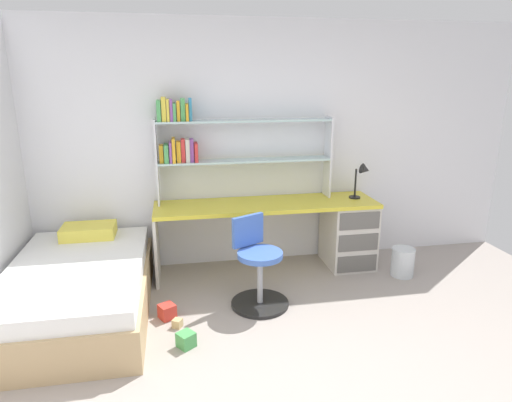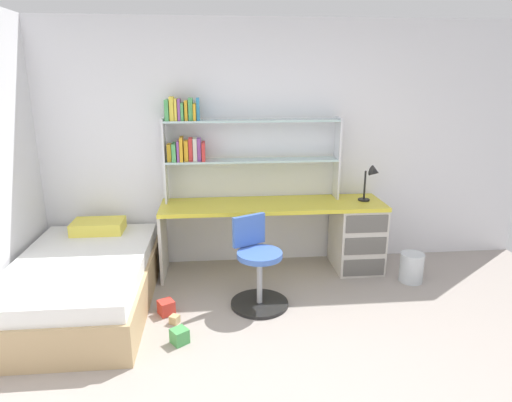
{
  "view_description": "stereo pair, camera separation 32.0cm",
  "coord_description": "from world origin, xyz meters",
  "px_view_note": "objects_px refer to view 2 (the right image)",
  "views": [
    {
      "loc": [
        -0.9,
        -2.14,
        1.99
      ],
      "look_at": [
        -0.24,
        1.43,
        0.97
      ],
      "focal_mm": 31.0,
      "sensor_mm": 36.0,
      "label": 1
    },
    {
      "loc": [
        -0.58,
        -2.19,
        1.99
      ],
      "look_at": [
        -0.24,
        1.43,
        0.97
      ],
      "focal_mm": 31.0,
      "sensor_mm": 36.0,
      "label": 2
    }
  ],
  "objects_px": {
    "toy_block_green_1": "(180,336)",
    "desk_lamp": "(372,177)",
    "desk": "(331,230)",
    "waste_bin": "(412,267)",
    "toy_block_red_0": "(166,307)",
    "bookshelf_hutch": "(221,140)",
    "swivel_chair": "(258,271)",
    "toy_block_natural_3": "(175,319)",
    "bed_platform": "(83,282)"
  },
  "relations": [
    {
      "from": "desk_lamp",
      "to": "toy_block_green_1",
      "type": "height_order",
      "value": "desk_lamp"
    },
    {
      "from": "desk_lamp",
      "to": "waste_bin",
      "type": "relative_size",
      "value": 1.3
    },
    {
      "from": "swivel_chair",
      "to": "toy_block_green_1",
      "type": "relative_size",
      "value": 6.88
    },
    {
      "from": "bed_platform",
      "to": "toy_block_red_0",
      "type": "bearing_deg",
      "value": -14.97
    },
    {
      "from": "bed_platform",
      "to": "swivel_chair",
      "type": "bearing_deg",
      "value": -3.44
    },
    {
      "from": "desk_lamp",
      "to": "toy_block_natural_3",
      "type": "relative_size",
      "value": 5.44
    },
    {
      "from": "desk_lamp",
      "to": "swivel_chair",
      "type": "height_order",
      "value": "desk_lamp"
    },
    {
      "from": "toy_block_red_0",
      "to": "waste_bin",
      "type": "bearing_deg",
      "value": 9.93
    },
    {
      "from": "waste_bin",
      "to": "toy_block_green_1",
      "type": "bearing_deg",
      "value": -158.86
    },
    {
      "from": "swivel_chair",
      "to": "waste_bin",
      "type": "relative_size",
      "value": 2.72
    },
    {
      "from": "toy_block_green_1",
      "to": "bookshelf_hutch",
      "type": "bearing_deg",
      "value": 75.33
    },
    {
      "from": "waste_bin",
      "to": "toy_block_red_0",
      "type": "height_order",
      "value": "waste_bin"
    },
    {
      "from": "toy_block_red_0",
      "to": "bookshelf_hutch",
      "type": "bearing_deg",
      "value": 62.09
    },
    {
      "from": "bookshelf_hutch",
      "to": "swivel_chair",
      "type": "xyz_separation_m",
      "value": [
        0.29,
        -0.88,
        -1.05
      ]
    },
    {
      "from": "waste_bin",
      "to": "toy_block_red_0",
      "type": "relative_size",
      "value": 2.38
    },
    {
      "from": "desk_lamp",
      "to": "toy_block_red_0",
      "type": "xyz_separation_m",
      "value": [
        -2.06,
        -0.79,
        -0.94
      ]
    },
    {
      "from": "waste_bin",
      "to": "toy_block_natural_3",
      "type": "bearing_deg",
      "value": -165.92
    },
    {
      "from": "desk_lamp",
      "to": "toy_block_red_0",
      "type": "relative_size",
      "value": 3.09
    },
    {
      "from": "desk",
      "to": "swivel_chair",
      "type": "height_order",
      "value": "swivel_chair"
    },
    {
      "from": "bed_platform",
      "to": "waste_bin",
      "type": "height_order",
      "value": "bed_platform"
    },
    {
      "from": "bed_platform",
      "to": "toy_block_green_1",
      "type": "distance_m",
      "value": 1.11
    },
    {
      "from": "desk_lamp",
      "to": "bed_platform",
      "type": "xyz_separation_m",
      "value": [
        -2.79,
        -0.59,
        -0.76
      ]
    },
    {
      "from": "toy_block_green_1",
      "to": "desk_lamp",
      "type": "bearing_deg",
      "value": 33.0
    },
    {
      "from": "desk",
      "to": "toy_block_red_0",
      "type": "xyz_separation_m",
      "value": [
        -1.66,
        -0.81,
        -0.37
      ]
    },
    {
      "from": "swivel_chair",
      "to": "bookshelf_hutch",
      "type": "bearing_deg",
      "value": 108.05
    },
    {
      "from": "bed_platform",
      "to": "toy_block_green_1",
      "type": "bearing_deg",
      "value": -36.23
    },
    {
      "from": "toy_block_green_1",
      "to": "bed_platform",
      "type": "bearing_deg",
      "value": 143.77
    },
    {
      "from": "waste_bin",
      "to": "desk",
      "type": "bearing_deg",
      "value": 152.05
    },
    {
      "from": "bookshelf_hutch",
      "to": "desk_lamp",
      "type": "bearing_deg",
      "value": -7.21
    },
    {
      "from": "waste_bin",
      "to": "toy_block_green_1",
      "type": "relative_size",
      "value": 2.53
    },
    {
      "from": "swivel_chair",
      "to": "bed_platform",
      "type": "xyz_separation_m",
      "value": [
        -1.54,
        0.09,
        -0.08
      ]
    },
    {
      "from": "swivel_chair",
      "to": "toy_block_red_0",
      "type": "bearing_deg",
      "value": -172.68
    },
    {
      "from": "toy_block_natural_3",
      "to": "swivel_chair",
      "type": "bearing_deg",
      "value": 20.02
    },
    {
      "from": "desk",
      "to": "toy_block_green_1",
      "type": "bearing_deg",
      "value": -140.2
    },
    {
      "from": "bookshelf_hutch",
      "to": "toy_block_red_0",
      "type": "bearing_deg",
      "value": -117.91
    },
    {
      "from": "desk_lamp",
      "to": "waste_bin",
      "type": "height_order",
      "value": "desk_lamp"
    },
    {
      "from": "bookshelf_hutch",
      "to": "swivel_chair",
      "type": "bearing_deg",
      "value": -71.95
    },
    {
      "from": "bed_platform",
      "to": "waste_bin",
      "type": "distance_m",
      "value": 3.14
    },
    {
      "from": "desk",
      "to": "toy_block_green_1",
      "type": "distance_m",
      "value": 2.0
    },
    {
      "from": "swivel_chair",
      "to": "desk",
      "type": "bearing_deg",
      "value": 39.74
    },
    {
      "from": "toy_block_natural_3",
      "to": "desk",
      "type": "bearing_deg",
      "value": 31.64
    },
    {
      "from": "desk_lamp",
      "to": "swivel_chair",
      "type": "xyz_separation_m",
      "value": [
        -1.25,
        -0.69,
        -0.68
      ]
    },
    {
      "from": "desk",
      "to": "desk_lamp",
      "type": "distance_m",
      "value": 0.69
    },
    {
      "from": "swivel_chair",
      "to": "toy_block_natural_3",
      "type": "xyz_separation_m",
      "value": [
        -0.73,
        -0.26,
        -0.29
      ]
    },
    {
      "from": "toy_block_natural_3",
      "to": "waste_bin",
      "type": "bearing_deg",
      "value": 14.08
    },
    {
      "from": "desk_lamp",
      "to": "toy_block_green_1",
      "type": "xyz_separation_m",
      "value": [
        -1.91,
        -1.24,
        -0.94
      ]
    },
    {
      "from": "desk",
      "to": "bookshelf_hutch",
      "type": "relative_size",
      "value": 1.27
    },
    {
      "from": "toy_block_red_0",
      "to": "toy_block_green_1",
      "type": "xyz_separation_m",
      "value": [
        0.15,
        -0.45,
        -0.0
      ]
    },
    {
      "from": "desk",
      "to": "swivel_chair",
      "type": "bearing_deg",
      "value": -140.26
    },
    {
      "from": "bookshelf_hutch",
      "to": "desk_lamp",
      "type": "relative_size",
      "value": 4.71
    }
  ]
}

